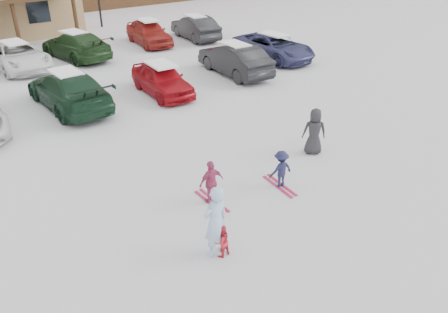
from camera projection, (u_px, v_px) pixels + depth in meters
ground at (238, 205)px, 11.94m from camera, size 160.00×160.00×0.00m
adult_skier at (216, 222)px, 9.78m from camera, size 0.68×0.46×1.81m
toddler_red at (222, 241)px, 9.95m from camera, size 0.41×0.32×0.82m
child_navy at (281, 169)px, 12.55m from camera, size 0.79×0.51×1.15m
skis_child_navy at (280, 186)px, 12.81m from camera, size 0.37×1.41×0.03m
child_magenta at (211, 182)px, 11.80m from camera, size 0.76×0.33×1.28m
skis_child_magenta at (212, 201)px, 12.09m from camera, size 0.24×1.41×0.03m
bystander_dark at (314, 132)px, 14.32m from camera, size 0.91×0.88×1.57m
parked_car_3 at (69, 90)px, 17.97m from camera, size 2.26×5.33×1.54m
parked_car_4 at (162, 79)px, 19.47m from camera, size 2.00×4.19×1.38m
parked_car_5 at (235, 59)px, 22.01m from camera, size 2.06×4.86×1.56m
parked_car_6 at (273, 47)px, 24.54m from camera, size 2.55×5.21×1.42m
parked_car_10 at (16, 56)px, 22.89m from camera, size 2.77×5.28×1.42m
parked_car_11 at (76, 45)px, 24.67m from camera, size 2.91×5.45×1.50m
parked_car_12 at (149, 32)px, 27.55m from camera, size 2.36×4.68×1.53m
parked_car_13 at (195, 28)px, 28.89m from camera, size 2.16×4.73×1.50m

